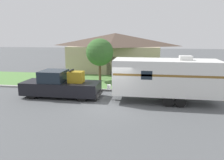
# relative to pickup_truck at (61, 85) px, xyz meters

# --- Properties ---
(ground_plane) EXTENTS (120.00, 120.00, 0.00)m
(ground_plane) POSITION_rel_pickup_truck_xyz_m (4.08, -1.56, -0.87)
(ground_plane) COLOR #515456
(curb_strip) EXTENTS (80.00, 0.30, 0.14)m
(curb_strip) POSITION_rel_pickup_truck_xyz_m (4.08, 2.19, -0.80)
(curb_strip) COLOR #999993
(curb_strip) RESTS_ON ground_plane
(lawn_strip) EXTENTS (80.00, 7.00, 0.03)m
(lawn_strip) POSITION_rel_pickup_truck_xyz_m (4.08, 5.84, -0.85)
(lawn_strip) COLOR #568442
(lawn_strip) RESTS_ON ground_plane
(house_across_street) EXTENTS (11.62, 7.23, 4.70)m
(house_across_street) POSITION_rel_pickup_truck_xyz_m (2.24, 12.54, 1.56)
(house_across_street) COLOR tan
(house_across_street) RESTS_ON ground_plane
(pickup_truck) EXTENTS (5.79, 2.04, 2.06)m
(pickup_truck) POSITION_rel_pickup_truck_xyz_m (0.00, 0.00, 0.00)
(pickup_truck) COLOR black
(pickup_truck) RESTS_ON ground_plane
(travel_trailer) EXTENTS (7.83, 2.45, 3.18)m
(travel_trailer) POSITION_rel_pickup_truck_xyz_m (7.49, -0.00, 0.87)
(travel_trailer) COLOR black
(travel_trailer) RESTS_ON ground_plane
(mailbox) EXTENTS (0.48, 0.20, 1.34)m
(mailbox) POSITION_rel_pickup_truck_xyz_m (5.13, 3.19, 0.16)
(mailbox) COLOR brown
(mailbox) RESTS_ON ground_plane
(tree_in_yard) EXTENTS (2.66, 2.66, 4.19)m
(tree_in_yard) POSITION_rel_pickup_truck_xyz_m (1.67, 5.99, 1.97)
(tree_in_yard) COLOR brown
(tree_in_yard) RESTS_ON ground_plane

